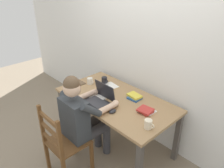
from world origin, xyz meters
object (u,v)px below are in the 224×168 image
at_px(computer_mouse, 113,111).
at_px(coffee_mug_dark, 104,80).
at_px(seated_person, 82,117).
at_px(coffee_mug_white, 90,81).
at_px(book_stack_side, 146,110).
at_px(desk, 116,104).
at_px(book_stack_main, 135,97).
at_px(coffee_mug_spare, 148,124).
at_px(wooden_chair, 64,143).
at_px(laptop, 100,98).

relative_size(computer_mouse, coffee_mug_dark, 0.85).
bearing_deg(seated_person, coffee_mug_dark, 118.69).
bearing_deg(coffee_mug_white, coffee_mug_dark, 54.57).
bearing_deg(book_stack_side, computer_mouse, -132.58).
xyz_separation_m(desk, seated_person, (-0.06, -0.49, 0.02)).
distance_m(desk, book_stack_main, 0.26).
bearing_deg(coffee_mug_spare, seated_person, -155.71).
height_order(seated_person, coffee_mug_white, seated_person).
bearing_deg(seated_person, book_stack_main, 71.93).
distance_m(wooden_chair, coffee_mug_white, 0.99).
distance_m(computer_mouse, coffee_mug_white, 0.79).
distance_m(laptop, coffee_mug_white, 0.52).
bearing_deg(coffee_mug_dark, wooden_chair, -68.83).
xyz_separation_m(laptop, book_stack_side, (0.53, 0.23, -0.03)).
height_order(computer_mouse, coffee_mug_spare, coffee_mug_spare).
xyz_separation_m(seated_person, laptop, (-0.02, 0.29, 0.12)).
distance_m(laptop, book_stack_main, 0.44).
distance_m(coffee_mug_white, book_stack_side, 1.00).
relative_size(desk, book_stack_main, 8.22).
xyz_separation_m(desk, book_stack_main, (0.16, 0.17, 0.11)).
height_order(laptop, coffee_mug_white, laptop).
distance_m(desk, coffee_mug_spare, 0.69).
bearing_deg(coffee_mug_spare, book_stack_main, 144.95).
xyz_separation_m(desk, coffee_mug_spare, (0.65, -0.17, 0.14)).
xyz_separation_m(wooden_chair, book_stack_side, (0.51, 0.81, 0.32)).
distance_m(desk, book_stack_side, 0.47).
relative_size(seated_person, coffee_mug_white, 10.52).
relative_size(desk, coffee_mug_spare, 12.99).
height_order(wooden_chair, coffee_mug_spare, wooden_chair).
distance_m(seated_person, wooden_chair, 0.36).
height_order(desk, book_stack_side, book_stack_side).
bearing_deg(desk, coffee_mug_spare, -14.63).
relative_size(desk, seated_person, 1.26).
bearing_deg(laptop, desk, 69.00).
xyz_separation_m(laptop, coffee_mug_spare, (0.73, 0.03, -0.00)).
distance_m(coffee_mug_white, coffee_mug_dark, 0.21).
xyz_separation_m(book_stack_main, book_stack_side, (0.29, -0.14, -0.00)).
bearing_deg(coffee_mug_white, seated_person, -46.10).
distance_m(seated_person, coffee_mug_spare, 0.79).
bearing_deg(laptop, coffee_mug_dark, 132.54).
xyz_separation_m(coffee_mug_spare, book_stack_side, (-0.20, 0.21, -0.03)).
bearing_deg(wooden_chair, coffee_mug_white, 121.85).
height_order(computer_mouse, book_stack_main, book_stack_main).
height_order(desk, laptop, laptop).
relative_size(desk, computer_mouse, 15.48).
distance_m(desk, wooden_chair, 0.80).
bearing_deg(book_stack_main, wooden_chair, -102.93).
height_order(seated_person, book_stack_side, seated_person).
distance_m(computer_mouse, book_stack_side, 0.38).
bearing_deg(laptop, coffee_mug_white, 155.47).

